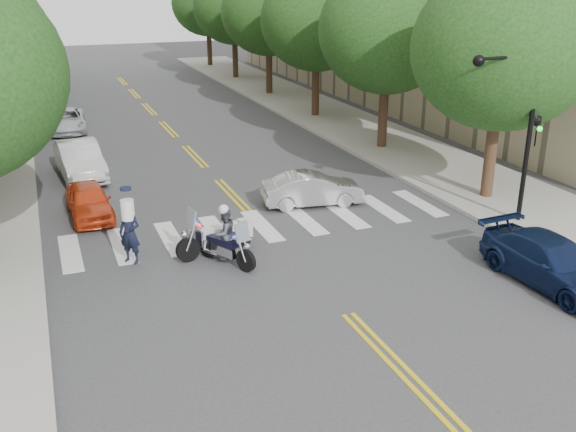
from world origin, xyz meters
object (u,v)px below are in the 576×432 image
motorcycle_police (224,237)px  sedan_blue (552,262)px  motorcycle_parked (221,236)px  officer_standing (130,233)px  convertible (313,189)px

motorcycle_police → sedan_blue: size_ratio=0.47×
motorcycle_parked → motorcycle_police: bearing=159.5°
motorcycle_parked → officer_standing: officer_standing is taller
motorcycle_parked → convertible: bearing=-66.7°
motorcycle_police → convertible: size_ratio=0.57×
motorcycle_police → motorcycle_parked: 0.76m
convertible → sedan_blue: bearing=-148.3°
motorcycle_police → officer_standing: (-2.52, 1.03, 0.12)m
officer_standing → convertible: officer_standing is taller
officer_standing → sedan_blue: 11.87m
motorcycle_police → officer_standing: size_ratio=1.11×
officer_standing → convertible: (6.96, 2.67, -0.33)m
motorcycle_parked → sedan_blue: 9.44m
motorcycle_police → motorcycle_parked: motorcycle_police is taller
convertible → sedan_blue: sedan_blue is taller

